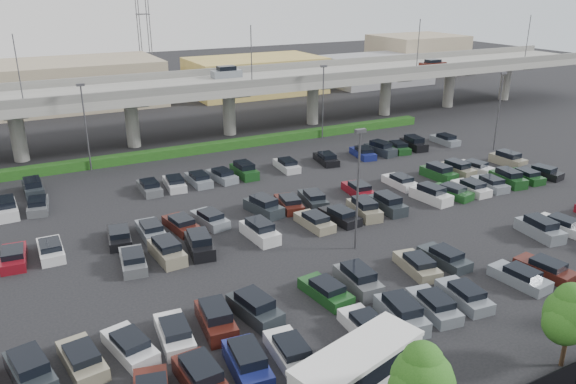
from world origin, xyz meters
The scene contains 10 objects.
ground centered at (0.00, 0.00, 0.00)m, with size 280.00×280.00×0.00m, color black.
overpass centered at (-0.21, 31.99, 6.97)m, with size 150.00×13.00×15.80m.
hedge centered at (0.00, 25.00, 0.55)m, with size 66.00×1.60×1.10m, color #153C11.
fence centered at (-0.05, -28.00, 0.90)m, with size 70.00×0.10×2.00m.
tree_row centered at (0.70, -26.53, 3.52)m, with size 65.07×3.66×5.94m.
shuttle_bus centered at (-9.75, -22.55, 1.41)m, with size 8.52×4.74×2.60m.
parked_cars centered at (-0.59, -3.73, 0.62)m, with size 63.09×41.60×1.67m.
light_poles centered at (-4.13, 2.00, 6.24)m, with size 66.90×48.38×10.30m.
distant_buildings centered at (12.38, 61.81, 3.74)m, with size 138.00×24.00×9.00m.
comm_tower centered at (4.00, 74.00, 15.61)m, with size 2.40×2.40×30.00m.
Camera 1 is at (-24.74, -42.97, 21.00)m, focal length 35.00 mm.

